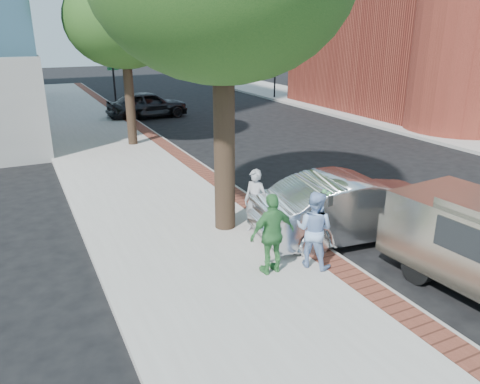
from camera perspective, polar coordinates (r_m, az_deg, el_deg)
ground at (r=10.93m, az=5.25°, el=-7.93°), size 120.00×120.00×0.00m
sidewalk at (r=17.36m, az=-12.91°, el=2.42°), size 5.00×60.00×0.15m
brick_strip at (r=17.93m, az=-6.09°, el=3.61°), size 0.60×60.00×0.01m
curb at (r=18.07m, az=-5.04°, el=3.51°), size 0.10×60.00×0.15m
sidewalk_far at (r=25.96m, az=24.03°, el=6.80°), size 5.00×60.00×0.15m
signal_near at (r=30.96m, az=-15.17°, el=13.67°), size 0.70×0.15×3.80m
signal_far at (r=35.12m, az=4.30°, el=14.87°), size 0.70×0.15×3.80m
tree_far at (r=20.77m, az=-14.01°, el=19.69°), size 4.80×4.80×7.14m
parking_meter at (r=10.60m, az=10.42°, el=-1.93°), size 0.12×0.32×1.47m
person_gray at (r=11.54m, az=1.85°, el=-1.13°), size 0.63×0.70×1.61m
person_officer at (r=10.00m, az=9.02°, el=-4.53°), size 0.99×1.03×1.68m
person_green at (r=9.62m, az=3.98°, el=-5.12°), size 1.03×0.46×1.74m
sedan_silver at (r=11.91m, az=13.63°, el=-1.74°), size 5.12×2.23×1.64m
bg_car at (r=28.11m, az=-11.21°, el=10.43°), size 4.77×2.29×1.57m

